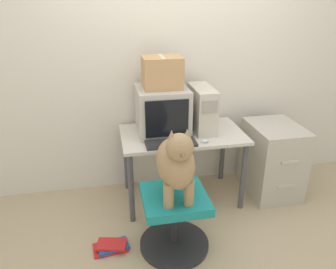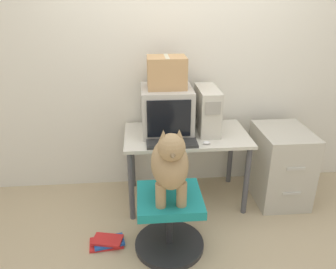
# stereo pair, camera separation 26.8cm
# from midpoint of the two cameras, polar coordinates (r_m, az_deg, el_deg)

# --- Properties ---
(ground_plane) EXTENTS (12.00, 12.00, 0.00)m
(ground_plane) POSITION_cam_midpoint_polar(r_m,az_deg,el_deg) (3.12, 6.31, -14.37)
(ground_plane) COLOR tan
(wall_back) EXTENTS (8.00, 0.05, 2.60)m
(wall_back) POSITION_cam_midpoint_polar(r_m,az_deg,el_deg) (3.23, 4.91, 12.58)
(wall_back) COLOR silver
(wall_back) RESTS_ON ground_plane
(desk) EXTENTS (1.14, 0.65, 0.71)m
(desk) POSITION_cam_midpoint_polar(r_m,az_deg,el_deg) (3.07, 5.67, -1.57)
(desk) COLOR beige
(desk) RESTS_ON ground_plane
(crt_monitor) EXTENTS (0.46, 0.46, 0.42)m
(crt_monitor) POSITION_cam_midpoint_polar(r_m,az_deg,el_deg) (3.00, 2.35, 4.21)
(crt_monitor) COLOR #B7B2A8
(crt_monitor) RESTS_ON desk
(pc_tower) EXTENTS (0.18, 0.45, 0.41)m
(pc_tower) POSITION_cam_midpoint_polar(r_m,az_deg,el_deg) (3.07, 9.36, 4.22)
(pc_tower) COLOR beige
(pc_tower) RESTS_ON desk
(keyboard) EXTENTS (0.44, 0.18, 0.03)m
(keyboard) POSITION_cam_midpoint_polar(r_m,az_deg,el_deg) (2.80, 3.44, -1.61)
(keyboard) COLOR #2D2D2D
(keyboard) RESTS_ON desk
(computer_mouse) EXTENTS (0.07, 0.04, 0.03)m
(computer_mouse) POSITION_cam_midpoint_polar(r_m,az_deg,el_deg) (2.84, 9.43, -1.50)
(computer_mouse) COLOR silver
(computer_mouse) RESTS_ON desk
(office_chair) EXTENTS (0.56, 0.56, 0.49)m
(office_chair) POSITION_cam_midpoint_polar(r_m,az_deg,el_deg) (2.66, 3.23, -14.66)
(office_chair) COLOR #262628
(office_chair) RESTS_ON ground_plane
(dog) EXTENTS (0.27, 0.49, 0.59)m
(dog) POSITION_cam_midpoint_polar(r_m,az_deg,el_deg) (2.34, 3.63, -4.90)
(dog) COLOR #9E7F56
(dog) RESTS_ON office_chair
(filing_cabinet) EXTENTS (0.47, 0.61, 0.73)m
(filing_cabinet) POSITION_cam_midpoint_polar(r_m,az_deg,el_deg) (3.42, 21.10, -5.03)
(filing_cabinet) COLOR #B7B2A3
(filing_cabinet) RESTS_ON ground_plane
(cardboard_box) EXTENTS (0.34, 0.27, 0.28)m
(cardboard_box) POSITION_cam_midpoint_polar(r_m,az_deg,el_deg) (2.91, 2.46, 10.73)
(cardboard_box) COLOR tan
(cardboard_box) RESTS_ON crt_monitor
(book_stack_floor) EXTENTS (0.30, 0.20, 0.06)m
(book_stack_floor) POSITION_cam_midpoint_polar(r_m,az_deg,el_deg) (2.84, -7.70, -18.12)
(book_stack_floor) COLOR red
(book_stack_floor) RESTS_ON ground_plane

